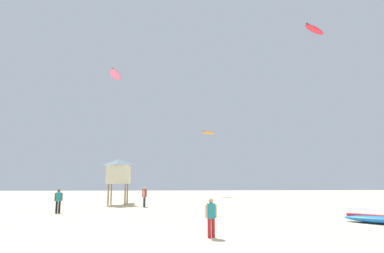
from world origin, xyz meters
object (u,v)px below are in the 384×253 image
at_px(person_midground, 144,195).
at_px(kite_aloft_2, 314,30).
at_px(person_left, 58,199).
at_px(lifeguard_tower, 119,171).
at_px(kite_grounded_near, 382,220).
at_px(kite_aloft_0, 208,133).
at_px(person_foreground, 211,215).
at_px(kite_aloft_4, 115,75).

distance_m(person_midground, kite_aloft_2, 21.25).
relative_size(person_left, lifeguard_tower, 0.39).
xyz_separation_m(person_midground, person_left, (-5.59, -4.69, -0.03)).
height_order(person_left, kite_grounded_near, person_left).
xyz_separation_m(lifeguard_tower, kite_aloft_0, (10.19, 16.52, 5.97)).
height_order(kite_grounded_near, kite_aloft_0, kite_aloft_0).
relative_size(person_foreground, kite_grounded_near, 0.43).
distance_m(person_foreground, kite_aloft_2, 23.59).
distance_m(kite_grounded_near, kite_aloft_0, 32.59).
relative_size(person_midground, kite_aloft_0, 0.68).
xyz_separation_m(person_midground, kite_grounded_near, (13.29, -11.68, -0.77)).
xyz_separation_m(lifeguard_tower, kite_aloft_2, (17.81, -3.54, 12.77)).
height_order(person_midground, kite_aloft_2, kite_aloft_2).
bearing_deg(kite_aloft_2, person_foreground, -128.11).
relative_size(person_foreground, kite_aloft_0, 0.62).
bearing_deg(kite_aloft_0, kite_aloft_2, -69.18).
xyz_separation_m(lifeguard_tower, kite_aloft_4, (-2.09, 8.24, 11.87)).
xyz_separation_m(kite_aloft_2, kite_aloft_4, (-19.91, 11.79, -0.91)).
xyz_separation_m(kite_grounded_near, kite_aloft_2, (1.89, 10.79, 15.61)).
bearing_deg(kite_grounded_near, person_midground, 138.69).
height_order(kite_aloft_0, kite_aloft_2, kite_aloft_2).
bearing_deg(person_midground, kite_aloft_0, 77.31).
bearing_deg(kite_aloft_0, kite_grounded_near, -79.47).
bearing_deg(kite_aloft_0, person_foreground, -96.05).
bearing_deg(kite_aloft_4, person_left, -93.16).
height_order(person_left, kite_aloft_4, kite_aloft_4).
distance_m(kite_aloft_2, kite_aloft_4, 23.15).
bearing_deg(kite_aloft_0, kite_aloft_4, -146.02).
relative_size(person_left, kite_aloft_0, 0.65).
relative_size(kite_aloft_0, kite_aloft_4, 0.60).
bearing_deg(person_foreground, kite_grounded_near, -90.21).
xyz_separation_m(person_foreground, lifeguard_tower, (-6.54, 17.92, 2.15)).
bearing_deg(person_foreground, kite_aloft_0, -27.18).
height_order(lifeguard_tower, kite_aloft_2, kite_aloft_2).
distance_m(person_midground, lifeguard_tower, 4.27).
distance_m(kite_grounded_near, kite_aloft_2, 19.07).
distance_m(kite_grounded_near, lifeguard_tower, 21.61).
height_order(kite_aloft_2, kite_aloft_4, kite_aloft_2).
relative_size(person_foreground, person_midground, 0.92).
bearing_deg(kite_grounded_near, kite_aloft_2, 80.04).
relative_size(person_foreground, kite_aloft_2, 0.54).
xyz_separation_m(person_midground, kite_aloft_0, (7.55, 19.17, 8.03)).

